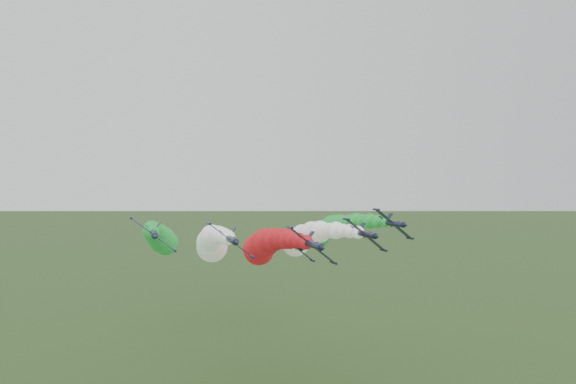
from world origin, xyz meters
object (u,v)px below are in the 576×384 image
object	(u,v)px
jet_outer_left	(160,238)
jet_trail	(259,246)
jet_outer_right	(327,231)
jet_lead	(264,246)
jet_inner_right	(304,238)
jet_inner_left	(212,243)

from	to	relation	value
jet_outer_left	jet_trail	distance (m)	27.75
jet_outer_right	jet_trail	distance (m)	18.49
jet_lead	jet_inner_right	size ratio (longest dim) A/B	1.00
jet_lead	jet_outer_right	xyz separation A→B (m)	(20.53, 14.63, 1.71)
jet_trail	jet_outer_right	bearing A→B (deg)	-19.11
jet_inner_left	jet_trail	xyz separation A→B (m)	(14.24, 11.49, -2.53)
jet_inner_right	jet_inner_left	bearing A→B (deg)	178.59
jet_inner_left	jet_inner_right	size ratio (longest dim) A/B	1.00
jet_inner_left	jet_trail	size ratio (longest dim) A/B	1.01
jet_outer_left	jet_outer_right	world-z (taller)	jet_outer_right
jet_lead	jet_trail	bearing A→B (deg)	80.26
jet_outer_right	jet_trail	size ratio (longest dim) A/B	1.01
jet_lead	jet_trail	world-z (taller)	jet_lead
jet_lead	jet_outer_left	world-z (taller)	jet_outer_left
jet_outer_right	jet_lead	bearing A→B (deg)	-144.53
jet_outer_right	jet_inner_right	bearing A→B (deg)	-143.28
jet_inner_right	jet_outer_right	distance (m)	10.36
jet_inner_left	jet_outer_right	bearing A→B (deg)	10.14
jet_lead	jet_trail	xyz separation A→B (m)	(3.52, 20.53, -2.51)
jet_trail	jet_outer_left	bearing A→B (deg)	-162.34
jet_lead	jet_inner_left	size ratio (longest dim) A/B	1.00
jet_outer_left	jet_outer_right	xyz separation A→B (m)	(43.21, 2.44, 0.49)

